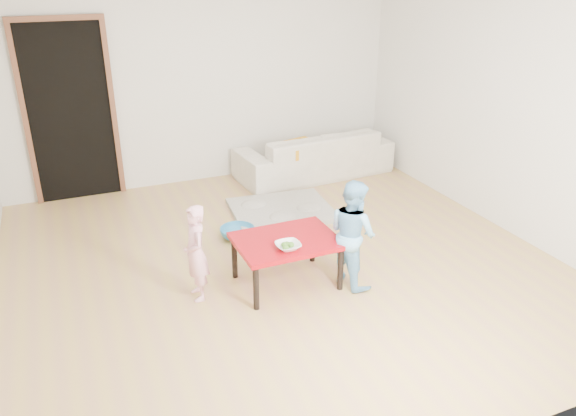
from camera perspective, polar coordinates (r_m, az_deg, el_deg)
floor at (r=5.39m, az=-0.83°, el=-5.55°), size 5.00×5.00×0.01m
back_wall at (r=7.20m, az=-8.60°, el=12.81°), size 5.00×0.02×2.60m
right_wall at (r=6.24m, az=21.23°, el=9.80°), size 0.02×5.00×2.60m
doorway at (r=7.03m, az=-21.26°, el=8.90°), size 1.02×0.08×2.11m
sofa at (r=7.48m, az=2.65°, el=5.54°), size 2.10×0.95×0.60m
cushion at (r=7.18m, az=1.27°, el=6.10°), size 0.59×0.55×0.13m
red_table at (r=4.96m, az=-0.15°, el=-5.43°), size 0.88×0.66×0.44m
bowl at (r=4.68m, az=0.01°, el=-3.89°), size 0.21×0.21×0.05m
broccoli at (r=4.68m, az=0.01°, el=-3.87°), size 0.12×0.12×0.06m
child_pink at (r=4.73m, az=-9.35°, el=-4.55°), size 0.20×0.31×0.84m
child_blue at (r=4.88m, az=6.58°, el=-2.55°), size 0.46×0.54×0.97m
basin at (r=5.84m, az=-5.16°, el=-2.54°), size 0.36×0.36×0.11m
blanket at (r=6.42m, az=-0.67°, el=-0.20°), size 1.20×1.03×0.06m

